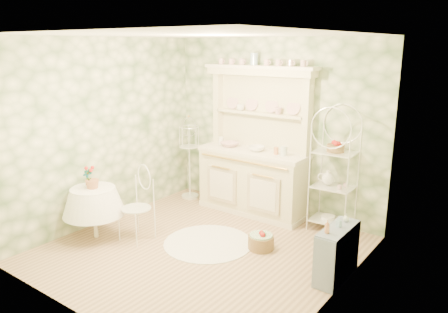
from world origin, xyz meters
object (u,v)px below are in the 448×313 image
Objects in this scene: round_table at (95,216)px; cafe_chair at (136,209)px; bakers_rack at (334,171)px; birdcage_stand at (189,156)px; floor_basket at (261,241)px; kitchen_dresser at (253,142)px; side_shelf at (337,252)px.

cafe_chair is at bearing 30.15° from round_table.
bakers_rack is 2.55m from birdcage_stand.
floor_basket is at bearing -116.09° from bakers_rack.
cafe_chair is 0.60× the size of birdcage_stand.
kitchen_dresser reaches higher than floor_basket.
floor_basket is (-1.07, 0.11, -0.20)m from side_shelf.
kitchen_dresser is 2.05m from cafe_chair.
kitchen_dresser reaches higher than round_table.
birdcage_stand is (-2.54, -0.14, -0.15)m from bakers_rack.
bakers_rack reaches higher than floor_basket.
side_shelf is 0.50× the size of birdcage_stand.
floor_basket is (2.02, 1.06, -0.20)m from round_table.
cafe_chair is 1.72m from floor_basket.
kitchen_dresser reaches higher than birdcage_stand.
side_shelf is at bearing -19.02° from birdcage_stand.
side_shelf is at bearing 29.24° from cafe_chair.
round_table is at bearing -152.41° from floor_basket.
side_shelf is at bearing -66.70° from bakers_rack.
side_shelf is at bearing -6.06° from floor_basket.
cafe_chair is (-2.58, -0.65, 0.13)m from side_shelf.
bakers_rack is at bearing 3.31° from kitchen_dresser.
round_table is (-1.21, -2.09, -0.84)m from kitchen_dresser.
floor_basket is at bearing 27.59° from round_table.
floor_basket is (1.51, 0.76, -0.33)m from cafe_chair.
kitchen_dresser is 2.59× the size of cafe_chair.
bakers_rack is 2.77m from cafe_chair.
cafe_chair is 1.83m from birdcage_stand.
kitchen_dresser is 1.29× the size of bakers_rack.
birdcage_stand is (-0.54, 1.72, 0.29)m from cafe_chair.
kitchen_dresser is at bearing -178.99° from bakers_rack.
side_shelf is 1.19× the size of round_table.
birdcage_stand is (-3.12, 1.08, 0.42)m from side_shelf.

